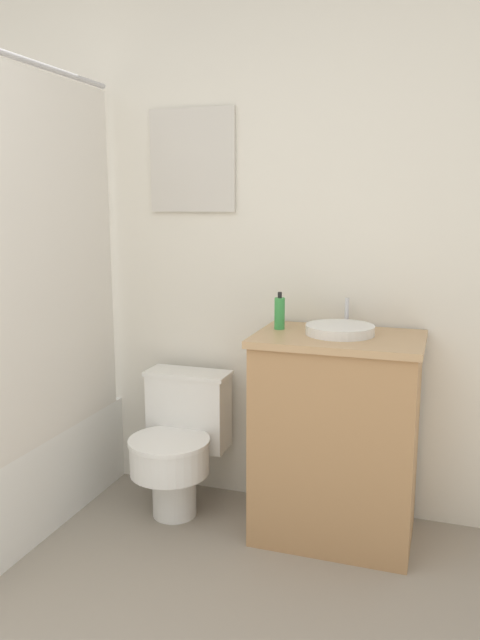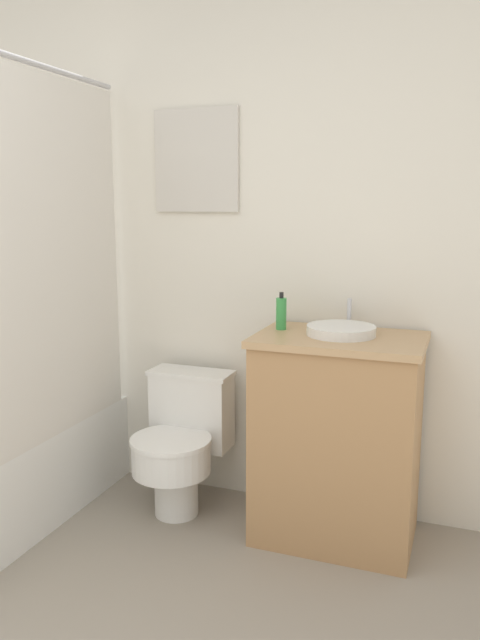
% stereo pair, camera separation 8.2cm
% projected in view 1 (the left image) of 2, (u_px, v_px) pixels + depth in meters
% --- Properties ---
extents(wall_back, '(3.09, 0.07, 2.50)m').
position_uv_depth(wall_back, '(207.00, 240.00, 2.99)').
color(wall_back, silver).
rests_on(wall_back, ground_plane).
extents(toilet, '(0.40, 0.50, 0.64)m').
position_uv_depth(toilet, '(179.00, 440.00, 2.91)').
color(toilet, white).
rests_on(toilet, ground_plane).
extents(vanity, '(0.69, 0.48, 0.89)m').
position_uv_depth(vanity, '(336.00, 437.00, 2.66)').
color(vanity, '#AD7F51').
rests_on(vanity, ground_plane).
extents(sink, '(0.29, 0.32, 0.13)m').
position_uv_depth(sink, '(340.00, 329.00, 2.59)').
color(sink, white).
rests_on(sink, vanity).
extents(soap_bottle, '(0.05, 0.05, 0.16)m').
position_uv_depth(soap_bottle, '(280.00, 313.00, 2.69)').
color(soap_bottle, green).
rests_on(soap_bottle, vanity).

